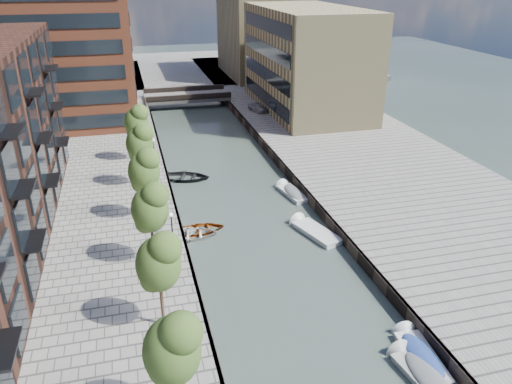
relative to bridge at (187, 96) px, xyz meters
name	(u,v)px	position (x,y,z in m)	size (l,w,h in m)	color
water	(229,182)	(0.00, -32.00, -1.39)	(300.00, 300.00, 0.00)	#38473F
quay_right	(373,163)	(16.00, -32.00, -0.89)	(20.00, 140.00, 1.00)	gray
quay_wall_left	(168,183)	(-6.10, -32.00, -0.89)	(0.25, 140.00, 1.00)	#332823
quay_wall_right	(286,171)	(6.10, -32.00, -0.89)	(0.25, 140.00, 1.00)	#332823
far_closure	(169,70)	(0.00, 28.00, -0.89)	(80.00, 40.00, 1.00)	gray
tower	(52,1)	(-17.00, -7.00, 14.61)	(18.00, 18.00, 30.00)	brown
tan_block_near	(306,59)	(16.00, -10.00, 6.61)	(12.00, 25.00, 14.00)	tan
tan_block_far	(259,31)	(16.00, 16.00, 7.61)	(12.00, 20.00, 16.00)	tan
bridge	(187,96)	(0.00, 0.00, 0.00)	(13.00, 6.00, 1.30)	gray
tree_1	(172,347)	(-8.50, -61.00, 3.92)	(2.50, 2.50, 5.95)	#382619
tree_2	(158,261)	(-8.50, -54.00, 3.92)	(2.50, 2.50, 5.95)	#382619
tree_3	(150,206)	(-8.50, -47.00, 3.92)	(2.50, 2.50, 5.95)	#382619
tree_4	(144,169)	(-8.50, -40.00, 3.92)	(2.50, 2.50, 5.95)	#382619
tree_5	(139,142)	(-8.50, -33.00, 3.92)	(2.50, 2.50, 5.95)	#382619
tree_6	(136,121)	(-8.50, -26.00, 3.92)	(2.50, 2.50, 5.95)	#382619
lamp_1	(173,234)	(-7.20, -48.00, 2.12)	(0.24, 0.24, 4.12)	black
lamp_2	(155,155)	(-7.20, -32.00, 2.12)	(0.24, 0.24, 4.12)	black
sloop_2	(201,232)	(-4.44, -41.72, -1.39)	(2.89, 4.04, 0.84)	#923F10
sloop_3	(191,237)	(-5.35, -42.46, -1.39)	(3.22, 4.50, 0.93)	silver
sloop_4	(185,179)	(-4.24, -30.32, -1.39)	(3.60, 5.04, 1.04)	black
motorboat_1	(422,374)	(4.38, -60.59, -1.20)	(2.18, 4.80, 1.54)	#AEAEAC
motorboat_2	(312,231)	(4.38, -44.09, -1.29)	(3.16, 5.28, 1.67)	white
motorboat_3	(419,353)	(5.09, -59.11, -1.21)	(1.94, 4.60, 1.49)	white
motorboat_4	(291,192)	(5.13, -36.50, -1.21)	(2.30, 4.65, 1.48)	white
car	(258,107)	(8.84, -10.18, 0.23)	(1.46, 3.62, 1.23)	#ADAFB2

